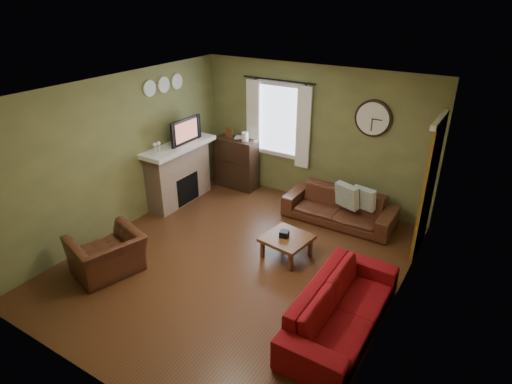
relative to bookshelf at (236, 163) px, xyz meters
The scene contains 31 objects.
floor 2.81m from the bookshelf, 56.10° to the right, with size 4.60×5.20×0.00m, color #4B2A16.
ceiling 3.45m from the bookshelf, 56.10° to the right, with size 4.60×5.20×0.00m, color white.
wall_left 2.54m from the bookshelf, 108.38° to the right, with size 0.00×5.20×2.60m, color olive.
wall_right 4.54m from the bookshelf, 30.82° to the right, with size 0.00×5.20×2.60m, color olive.
wall_back 1.75m from the bookshelf, 11.38° to the left, with size 4.60×0.00×2.60m, color olive.
wall_front 5.19m from the bookshelf, 72.53° to the right, with size 4.60×0.00×2.60m, color olive.
fireplace 1.27m from the bookshelf, 116.20° to the right, with size 0.40×1.40×1.10m, color tan.
firebox 1.22m from the bookshelf, 108.02° to the right, with size 0.04×0.60×0.55m, color black.
mantel 1.40m from the bookshelf, 114.97° to the right, with size 0.58×1.60×0.08m, color white.
tv 1.39m from the bookshelf, 117.30° to the right, with size 0.60×0.08×0.35m, color black.
tv_screen 1.40m from the bookshelf, 113.52° to the right, with size 0.02×0.62×0.36m, color #994C3F.
medallion_left 2.40m from the bookshelf, 116.44° to the right, with size 0.28×0.28×0.03m, color white.
medallion_mid 2.20m from the bookshelf, 123.02° to the right, with size 0.28×0.28×0.03m, color white.
medallion_right 2.04m from the bookshelf, 133.16° to the right, with size 0.28×0.28×0.03m, color white.
window_pane 1.32m from the bookshelf, 19.06° to the left, with size 1.00×0.02×1.30m, color silver, non-canonical shape.
curtain_rod 1.95m from the bookshelf, 12.75° to the left, with size 0.03×0.03×1.50m, color black.
curtain_left 0.99m from the bookshelf, 33.30° to the left, with size 0.28×0.04×1.55m, color white.
curtain_right 1.68m from the bookshelf, ahead, with size 0.28×0.04×1.55m, color white.
wall_clock 2.94m from the bookshelf, ahead, with size 0.64×0.06×0.64m, color white, non-canonical shape.
door 3.87m from the bookshelf, ahead, with size 0.05×0.90×2.10m, color brown.
bookshelf is the anchor object (origin of this frame).
book 0.45m from the bookshelf, 136.56° to the left, with size 0.18×0.24×0.02m, color brown.
sofa_brown 2.42m from the bookshelf, ahead, with size 1.95×0.76×0.57m, color #462215.
pillow_left 2.81m from the bookshelf, ahead, with size 0.39×0.12×0.39m, color #94A29C.
pillow_right 2.54m from the bookshelf, ahead, with size 0.43×0.13×0.43m, color #94A29C.
sofa_red 4.40m from the bookshelf, 39.15° to the right, with size 2.09×0.82×0.61m, color maroon.
armchair 3.50m from the bookshelf, 88.54° to the right, with size 0.95×0.83×0.62m, color #462215.
coffee_table 2.78m from the bookshelf, 39.78° to the right, with size 0.66×0.66×0.35m, color brown, non-canonical shape.
tissue_box 2.74m from the bookshelf, 40.57° to the right, with size 0.13×0.13×0.10m, color black.
wine_glass_a 1.96m from the bookshelf, 106.39° to the right, with size 0.07×0.07×0.21m, color white, non-canonical shape.
wine_glass_b 1.88m from the bookshelf, 107.31° to the right, with size 0.07×0.07×0.20m, color white, non-canonical shape.
Camera 1 is at (3.11, -4.49, 3.81)m, focal length 30.00 mm.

